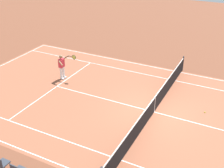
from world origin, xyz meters
TOP-DOWN VIEW (x-y plane):
  - ground_plane at (0.00, 0.00)m, footprint 60.00×60.00m
  - court_slab at (0.00, 0.00)m, footprint 24.20×11.40m
  - court_line_markings at (0.00, 0.00)m, footprint 23.85×11.05m
  - tennis_net at (0.00, 0.00)m, footprint 0.10×11.70m
  - tennis_player_near at (6.70, -1.10)m, footprint 1.09×0.78m
  - tennis_ball at (-2.45, -1.16)m, footprint 0.07×0.07m
  - spectator_chair_7 at (3.90, 6.90)m, footprint 0.44×0.44m

SIDE VIEW (x-z plane):
  - ground_plane at x=0.00m, z-range 0.00..0.00m
  - court_slab at x=0.00m, z-range 0.00..0.00m
  - court_line_markings at x=0.00m, z-range 0.00..0.01m
  - tennis_ball at x=-2.45m, z-range 0.00..0.07m
  - tennis_net at x=0.00m, z-range -0.05..1.03m
  - spectator_chair_7 at x=3.90m, z-range 0.08..0.96m
  - tennis_player_near at x=6.70m, z-range 0.08..1.78m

